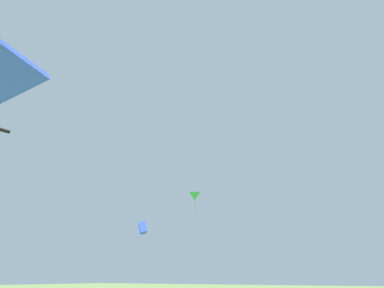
% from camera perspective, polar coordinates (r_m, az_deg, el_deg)
% --- Properties ---
extents(distant_kite_green_mid_right, '(1.15, 1.17, 2.26)m').
position_cam_1_polar(distant_kite_green_mid_right, '(26.29, 0.52, -9.93)').
color(distant_kite_green_mid_right, green).
extents(distant_kite_blue_mid_left, '(0.77, 0.58, 0.81)m').
position_cam_1_polar(distant_kite_blue_mid_left, '(19.48, -9.38, -15.49)').
color(distant_kite_blue_mid_left, blue).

